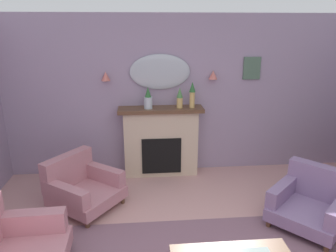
{
  "coord_description": "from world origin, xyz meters",
  "views": [
    {
      "loc": [
        -0.71,
        -2.06,
        2.41
      ],
      "look_at": [
        -0.38,
        1.77,
        1.18
      ],
      "focal_mm": 33.53,
      "sensor_mm": 36.0,
      "label": 1
    }
  ],
  "objects_px": {
    "wall_sconce_right": "(213,75)",
    "framed_picture": "(252,68)",
    "fireplace": "(161,142)",
    "wall_mirror": "(160,72)",
    "wall_sconce_left": "(106,76)",
    "armchair_in_corner": "(312,202)",
    "mantel_vase_centre": "(148,99)",
    "mantel_vase_left": "(180,98)",
    "armchair_beside_couch": "(81,186)",
    "mantel_vase_right": "(192,94)"
  },
  "relations": [
    {
      "from": "wall_sconce_right",
      "to": "framed_picture",
      "type": "xyz_separation_m",
      "value": [
        0.65,
        0.06,
        0.09
      ]
    },
    {
      "from": "fireplace",
      "to": "wall_mirror",
      "type": "xyz_separation_m",
      "value": [
        -0.0,
        0.14,
        1.14
      ]
    },
    {
      "from": "wall_sconce_left",
      "to": "armchair_in_corner",
      "type": "bearing_deg",
      "value": -32.08
    },
    {
      "from": "mantel_vase_centre",
      "to": "mantel_vase_left",
      "type": "bearing_deg",
      "value": 0.0
    },
    {
      "from": "mantel_vase_left",
      "to": "wall_mirror",
      "type": "xyz_separation_m",
      "value": [
        -0.3,
        0.17,
        0.38
      ]
    },
    {
      "from": "wall_mirror",
      "to": "framed_picture",
      "type": "bearing_deg",
      "value": 0.38
    },
    {
      "from": "wall_mirror",
      "to": "mantel_vase_centre",
      "type": "bearing_deg",
      "value": -139.64
    },
    {
      "from": "mantel_vase_left",
      "to": "armchair_in_corner",
      "type": "bearing_deg",
      "value": -45.83
    },
    {
      "from": "armchair_in_corner",
      "to": "framed_picture",
      "type": "bearing_deg",
      "value": 99.67
    },
    {
      "from": "wall_mirror",
      "to": "armchair_beside_couch",
      "type": "bearing_deg",
      "value": -138.14
    },
    {
      "from": "framed_picture",
      "to": "armchair_beside_couch",
      "type": "bearing_deg",
      "value": -158.45
    },
    {
      "from": "wall_sconce_right",
      "to": "framed_picture",
      "type": "bearing_deg",
      "value": 5.27
    },
    {
      "from": "fireplace",
      "to": "armchair_beside_couch",
      "type": "distance_m",
      "value": 1.49
    },
    {
      "from": "fireplace",
      "to": "wall_mirror",
      "type": "height_order",
      "value": "wall_mirror"
    },
    {
      "from": "armchair_in_corner",
      "to": "wall_sconce_left",
      "type": "bearing_deg",
      "value": 147.92
    },
    {
      "from": "mantel_vase_right",
      "to": "wall_mirror",
      "type": "relative_size",
      "value": 0.43
    },
    {
      "from": "wall_sconce_left",
      "to": "wall_sconce_right",
      "type": "distance_m",
      "value": 1.7
    },
    {
      "from": "armchair_beside_couch",
      "to": "wall_mirror",
      "type": "bearing_deg",
      "value": 41.86
    },
    {
      "from": "fireplace",
      "to": "mantel_vase_right",
      "type": "xyz_separation_m",
      "value": [
        0.5,
        -0.03,
        0.81
      ]
    },
    {
      "from": "wall_sconce_left",
      "to": "framed_picture",
      "type": "relative_size",
      "value": 0.39
    },
    {
      "from": "framed_picture",
      "to": "wall_sconce_right",
      "type": "bearing_deg",
      "value": -174.73
    },
    {
      "from": "fireplace",
      "to": "wall_mirror",
      "type": "distance_m",
      "value": 1.15
    },
    {
      "from": "mantel_vase_centre",
      "to": "wall_sconce_left",
      "type": "height_order",
      "value": "wall_sconce_left"
    },
    {
      "from": "fireplace",
      "to": "mantel_vase_right",
      "type": "distance_m",
      "value": 0.96
    },
    {
      "from": "mantel_vase_left",
      "to": "armchair_beside_couch",
      "type": "relative_size",
      "value": 0.29
    },
    {
      "from": "framed_picture",
      "to": "mantel_vase_centre",
      "type": "bearing_deg",
      "value": -173.96
    },
    {
      "from": "wall_mirror",
      "to": "armchair_in_corner",
      "type": "bearing_deg",
      "value": -43.59
    },
    {
      "from": "fireplace",
      "to": "framed_picture",
      "type": "height_order",
      "value": "framed_picture"
    },
    {
      "from": "mantel_vase_centre",
      "to": "framed_picture",
      "type": "height_order",
      "value": "framed_picture"
    },
    {
      "from": "framed_picture",
      "to": "wall_mirror",
      "type": "bearing_deg",
      "value": -179.62
    },
    {
      "from": "armchair_in_corner",
      "to": "mantel_vase_left",
      "type": "bearing_deg",
      "value": 134.17
    },
    {
      "from": "mantel_vase_centre",
      "to": "framed_picture",
      "type": "bearing_deg",
      "value": 6.04
    },
    {
      "from": "framed_picture",
      "to": "armchair_in_corner",
      "type": "bearing_deg",
      "value": -80.33
    },
    {
      "from": "mantel_vase_centre",
      "to": "mantel_vase_right",
      "type": "distance_m",
      "value": 0.7
    },
    {
      "from": "wall_mirror",
      "to": "wall_sconce_right",
      "type": "relative_size",
      "value": 6.86
    },
    {
      "from": "mantel_vase_left",
      "to": "wall_sconce_right",
      "type": "distance_m",
      "value": 0.65
    },
    {
      "from": "fireplace",
      "to": "wall_sconce_right",
      "type": "bearing_deg",
      "value": 6.16
    },
    {
      "from": "wall_sconce_left",
      "to": "framed_picture",
      "type": "bearing_deg",
      "value": 1.46
    },
    {
      "from": "wall_sconce_right",
      "to": "armchair_beside_couch",
      "type": "relative_size",
      "value": 0.12
    },
    {
      "from": "wall_sconce_left",
      "to": "framed_picture",
      "type": "xyz_separation_m",
      "value": [
        2.35,
        0.06,
        0.09
      ]
    },
    {
      "from": "fireplace",
      "to": "mantel_vase_right",
      "type": "height_order",
      "value": "mantel_vase_right"
    },
    {
      "from": "fireplace",
      "to": "wall_mirror",
      "type": "bearing_deg",
      "value": 90.0
    },
    {
      "from": "mantel_vase_centre",
      "to": "wall_sconce_right",
      "type": "distance_m",
      "value": 1.11
    },
    {
      "from": "wall_sconce_right",
      "to": "framed_picture",
      "type": "height_order",
      "value": "framed_picture"
    },
    {
      "from": "mantel_vase_right",
      "to": "wall_sconce_right",
      "type": "xyz_separation_m",
      "value": [
        0.35,
        0.12,
        0.28
      ]
    },
    {
      "from": "wall_mirror",
      "to": "armchair_beside_couch",
      "type": "height_order",
      "value": "wall_mirror"
    },
    {
      "from": "mantel_vase_centre",
      "to": "wall_sconce_right",
      "type": "relative_size",
      "value": 2.46
    },
    {
      "from": "wall_mirror",
      "to": "mantel_vase_right",
      "type": "bearing_deg",
      "value": -18.78
    },
    {
      "from": "wall_sconce_left",
      "to": "wall_sconce_right",
      "type": "height_order",
      "value": "same"
    },
    {
      "from": "fireplace",
      "to": "mantel_vase_left",
      "type": "distance_m",
      "value": 0.81
    }
  ]
}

